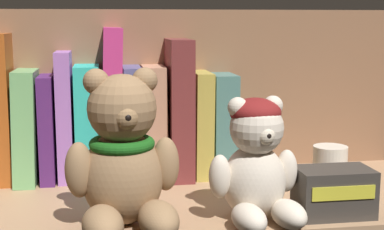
% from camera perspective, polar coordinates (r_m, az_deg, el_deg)
% --- Properties ---
extents(shelf_board, '(0.81, 0.29, 0.02)m').
position_cam_1_polar(shelf_board, '(0.78, 1.15, -8.80)').
color(shelf_board, '#A87F5B').
rests_on(shelf_board, ground).
extents(shelf_back_panel, '(0.84, 0.01, 0.27)m').
position_cam_1_polar(shelf_back_panel, '(0.89, -0.53, 1.88)').
color(shelf_back_panel, '#865E41').
rests_on(shelf_back_panel, ground).
extents(book_3, '(0.04, 0.09, 0.22)m').
position_cam_1_polar(book_3, '(0.87, -18.75, 0.66)').
color(book_3, '#A74D1B').
rests_on(book_3, shelf_board).
extents(book_4, '(0.03, 0.12, 0.16)m').
position_cam_1_polar(book_4, '(0.87, -16.25, -0.97)').
color(book_4, '#6DAF6C').
rests_on(book_4, shelf_board).
extents(book_5, '(0.02, 0.10, 0.16)m').
position_cam_1_polar(book_5, '(0.86, -14.28, -1.19)').
color(book_5, '#4C2061').
rests_on(book_5, shelf_board).
extents(book_6, '(0.02, 0.10, 0.19)m').
position_cam_1_polar(book_6, '(0.86, -12.65, -0.04)').
color(book_6, '#A067BC').
rests_on(book_6, shelf_board).
extents(book_7, '(0.04, 0.11, 0.17)m').
position_cam_1_polar(book_7, '(0.86, -10.44, -0.64)').
color(book_7, '#2BBDAB').
rests_on(book_7, shelf_board).
extents(book_8, '(0.03, 0.14, 0.22)m').
position_cam_1_polar(book_8, '(0.85, -8.15, 1.22)').
color(book_8, '#CB337C').
rests_on(book_8, shelf_board).
extents(book_9, '(0.03, 0.13, 0.17)m').
position_cam_1_polar(book_9, '(0.86, -6.10, -0.60)').
color(book_9, '#52548A').
rests_on(book_9, shelf_board).
extents(book_10, '(0.03, 0.11, 0.17)m').
position_cam_1_polar(book_10, '(0.86, -3.91, -0.53)').
color(book_10, tan).
rests_on(book_10, shelf_board).
extents(book_11, '(0.03, 0.14, 0.21)m').
position_cam_1_polar(book_11, '(0.86, -1.49, 0.82)').
color(book_11, maroon).
rests_on(book_11, shelf_board).
extents(book_12, '(0.03, 0.12, 0.16)m').
position_cam_1_polar(book_12, '(0.87, 0.72, -0.72)').
color(book_12, '#B19F41').
rests_on(book_12, shelf_board).
extents(book_13, '(0.04, 0.10, 0.15)m').
position_cam_1_polar(book_13, '(0.88, 2.95, -0.79)').
color(book_13, '#477670').
rests_on(book_13, shelf_board).
extents(teddy_bear_larger, '(0.13, 0.14, 0.18)m').
position_cam_1_polar(teddy_bear_larger, '(0.65, -6.92, -4.57)').
color(teddy_bear_larger, '#93704C').
rests_on(teddy_bear_larger, shelf_board).
extents(teddy_bear_smaller, '(0.11, 0.11, 0.15)m').
position_cam_1_polar(teddy_bear_smaller, '(0.67, 6.57, -4.78)').
color(teddy_bear_smaller, beige).
rests_on(teddy_bear_smaller, shelf_board).
extents(pillar_candle, '(0.05, 0.05, 0.06)m').
position_cam_1_polar(pillar_candle, '(0.81, 13.85, -5.27)').
color(pillar_candle, silver).
rests_on(pillar_candle, shelf_board).
extents(small_product_box, '(0.09, 0.06, 0.06)m').
position_cam_1_polar(small_product_box, '(0.71, 14.11, -7.55)').
color(small_product_box, '#38332D').
rests_on(small_product_box, shelf_board).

